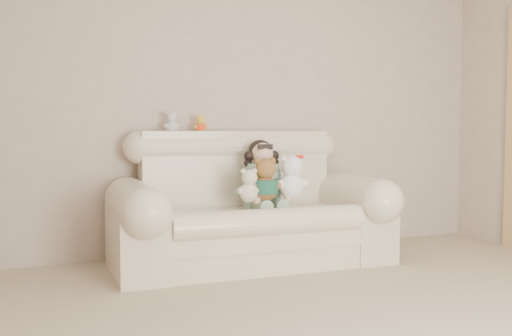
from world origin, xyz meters
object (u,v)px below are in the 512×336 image
object	(u,v)px
sofa	(251,198)
brown_teddy	(265,175)
seated_child	(262,173)
cream_teddy	(249,182)
white_cat	(291,173)

from	to	relation	value
sofa	brown_teddy	world-z (taller)	sofa
seated_child	cream_teddy	xyz separation A→B (m)	(-0.19, -0.22, -0.05)
seated_child	white_cat	distance (m)	0.25
brown_teddy	cream_teddy	distance (m)	0.15
sofa	seated_child	size ratio (longest dim) A/B	3.83
sofa	white_cat	xyz separation A→B (m)	(0.29, -0.10, 0.19)
cream_teddy	white_cat	bearing A→B (deg)	-13.34
sofa	brown_teddy	distance (m)	0.23
white_cat	cream_teddy	distance (m)	0.37
sofa	white_cat	size ratio (longest dim) A/B	5.07
brown_teddy	white_cat	world-z (taller)	white_cat
seated_child	brown_teddy	world-z (taller)	seated_child
sofa	white_cat	bearing A→B (deg)	-19.09
sofa	brown_teddy	bearing A→B (deg)	-62.08
seated_child	white_cat	world-z (taller)	seated_child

